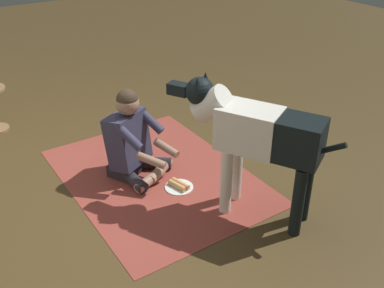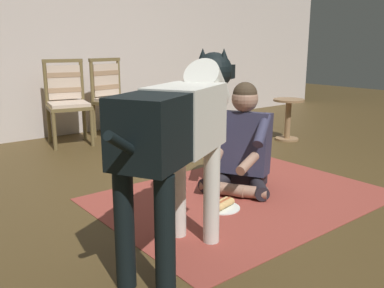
# 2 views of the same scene
# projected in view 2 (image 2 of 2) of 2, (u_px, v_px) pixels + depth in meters

# --- Properties ---
(ground_plane) EXTENTS (16.14, 16.14, 0.00)m
(ground_plane) POSITION_uv_depth(u_px,v_px,m) (243.00, 185.00, 3.47)
(ground_plane) COLOR #49381C
(back_wall) EXTENTS (9.33, 0.10, 2.60)m
(back_wall) POSITION_uv_depth(u_px,v_px,m) (86.00, 32.00, 5.36)
(back_wall) COLOR beige
(back_wall) RESTS_ON ground
(area_rug) EXTENTS (2.12, 1.56, 0.01)m
(area_rug) POSITION_uv_depth(u_px,v_px,m) (241.00, 196.00, 3.20)
(area_rug) COLOR brown
(area_rug) RESTS_ON ground
(dining_chair_left_of_pair) EXTENTS (0.55, 0.55, 0.98)m
(dining_chair_left_of_pair) POSITION_uv_depth(u_px,v_px,m) (67.00, 98.00, 4.83)
(dining_chair_left_of_pair) COLOR brown
(dining_chair_left_of_pair) RESTS_ON ground
(dining_chair_right_of_pair) EXTENTS (0.54, 0.54, 0.98)m
(dining_chair_right_of_pair) POSITION_uv_depth(u_px,v_px,m) (112.00, 94.00, 5.19)
(dining_chair_right_of_pair) COLOR brown
(dining_chair_right_of_pair) RESTS_ON ground
(person_sitting_on_floor) EXTENTS (0.70, 0.63, 0.86)m
(person_sitting_on_floor) POSITION_uv_depth(u_px,v_px,m) (243.00, 146.00, 3.33)
(person_sitting_on_floor) COLOR black
(person_sitting_on_floor) RESTS_ON ground
(large_dog) EXTENTS (1.31, 0.77, 1.13)m
(large_dog) POSITION_uv_depth(u_px,v_px,m) (181.00, 126.00, 2.19)
(large_dog) COLOR silver
(large_dog) RESTS_ON ground
(hot_dog_on_plate) EXTENTS (0.26, 0.26, 0.06)m
(hot_dog_on_plate) POSITION_uv_depth(u_px,v_px,m) (222.00, 205.00, 2.97)
(hot_dog_on_plate) COLOR white
(hot_dog_on_plate) RESTS_ON ground
(round_side_table) EXTENTS (0.37, 0.37, 0.50)m
(round_side_table) POSITION_uv_depth(u_px,v_px,m) (288.00, 116.00, 5.04)
(round_side_table) COLOR olive
(round_side_table) RESTS_ON ground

